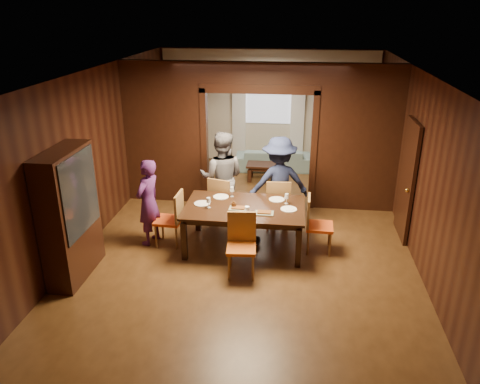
# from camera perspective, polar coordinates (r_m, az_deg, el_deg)

# --- Properties ---
(floor) EXTENTS (9.00, 9.00, 0.00)m
(floor) POSITION_cam_1_polar(r_m,az_deg,el_deg) (8.42, 1.18, -5.67)
(floor) COLOR #4B2D15
(floor) RESTS_ON ground
(ceiling) EXTENTS (5.50, 9.00, 0.02)m
(ceiling) POSITION_cam_1_polar(r_m,az_deg,el_deg) (7.53, 1.35, 14.29)
(ceiling) COLOR silver
(ceiling) RESTS_ON room_walls
(room_walls) EXTENTS (5.52, 9.01, 2.90)m
(room_walls) POSITION_cam_1_polar(r_m,az_deg,el_deg) (9.64, 2.43, 7.52)
(room_walls) COLOR black
(room_walls) RESTS_ON floor
(person_purple) EXTENTS (0.52, 0.64, 1.52)m
(person_purple) POSITION_cam_1_polar(r_m,az_deg,el_deg) (8.13, -11.11, -1.24)
(person_purple) COLOR #4E205D
(person_purple) RESTS_ON floor
(person_grey) EXTENTS (0.86, 0.67, 1.76)m
(person_grey) POSITION_cam_1_polar(r_m,az_deg,el_deg) (8.76, -2.23, 1.75)
(person_grey) COLOR slate
(person_grey) RESTS_ON floor
(person_navy) EXTENTS (1.25, 0.92, 1.73)m
(person_navy) POSITION_cam_1_polar(r_m,az_deg,el_deg) (8.58, 4.75, 1.12)
(person_navy) COLOR #1A2243
(person_navy) RESTS_ON floor
(sofa) EXTENTS (1.92, 0.86, 0.55)m
(sofa) POSITION_cam_1_polar(r_m,az_deg,el_deg) (11.86, 4.07, 4.05)
(sofa) COLOR #7CA0A3
(sofa) RESTS_ON floor
(serving_bowl) EXTENTS (0.36, 0.36, 0.09)m
(serving_bowl) POSITION_cam_1_polar(r_m,az_deg,el_deg) (7.87, 1.32, -1.26)
(serving_bowl) COLOR black
(serving_bowl) RESTS_ON dining_table
(dining_table) EXTENTS (2.00, 1.24, 0.76)m
(dining_table) POSITION_cam_1_polar(r_m,az_deg,el_deg) (7.97, 0.55, -4.28)
(dining_table) COLOR black
(dining_table) RESTS_ON floor
(coffee_table) EXTENTS (0.80, 0.50, 0.40)m
(coffee_table) POSITION_cam_1_polar(r_m,az_deg,el_deg) (11.12, 2.91, 2.45)
(coffee_table) COLOR black
(coffee_table) RESTS_ON floor
(chair_left) EXTENTS (0.46, 0.46, 0.97)m
(chair_left) POSITION_cam_1_polar(r_m,az_deg,el_deg) (8.11, -8.71, -3.23)
(chair_left) COLOR #D04213
(chair_left) RESTS_ON floor
(chair_right) EXTENTS (0.45, 0.45, 0.97)m
(chair_right) POSITION_cam_1_polar(r_m,az_deg,el_deg) (7.93, 9.70, -3.94)
(chair_right) COLOR #EF5116
(chair_right) RESTS_ON floor
(chair_far_l) EXTENTS (0.55, 0.55, 0.97)m
(chair_far_l) POSITION_cam_1_polar(r_m,az_deg,el_deg) (8.76, -2.02, -1.05)
(chair_far_l) COLOR orange
(chair_far_l) RESTS_ON floor
(chair_far_r) EXTENTS (0.47, 0.47, 0.97)m
(chair_far_r) POSITION_cam_1_polar(r_m,az_deg,el_deg) (8.69, 4.64, -1.30)
(chair_far_r) COLOR red
(chair_far_r) RESTS_ON floor
(chair_near) EXTENTS (0.48, 0.48, 0.97)m
(chair_near) POSITION_cam_1_polar(r_m,az_deg,el_deg) (7.14, 0.16, -6.64)
(chair_near) COLOR #C15212
(chair_near) RESTS_ON floor
(hutch) EXTENTS (0.40, 1.20, 2.00)m
(hutch) POSITION_cam_1_polar(r_m,az_deg,el_deg) (7.37, -20.05, -2.66)
(hutch) COLOR black
(hutch) RESTS_ON floor
(door_right) EXTENTS (0.06, 0.90, 2.10)m
(door_right) POSITION_cam_1_polar(r_m,az_deg,el_deg) (8.64, 19.70, 1.34)
(door_right) COLOR black
(door_right) RESTS_ON floor
(window_far) EXTENTS (1.20, 0.03, 1.30)m
(window_far) POSITION_cam_1_polar(r_m,az_deg,el_deg) (12.09, 3.50, 11.39)
(window_far) COLOR silver
(window_far) RESTS_ON back_wall
(curtain_left) EXTENTS (0.35, 0.06, 2.40)m
(curtain_left) POSITION_cam_1_polar(r_m,az_deg,el_deg) (12.21, -0.13, 9.38)
(curtain_left) COLOR white
(curtain_left) RESTS_ON back_wall
(curtain_right) EXTENTS (0.35, 0.06, 2.40)m
(curtain_right) POSITION_cam_1_polar(r_m,az_deg,el_deg) (12.12, 7.02, 9.12)
(curtain_right) COLOR white
(curtain_right) RESTS_ON back_wall
(plate_left) EXTENTS (0.27, 0.27, 0.01)m
(plate_left) POSITION_cam_1_polar(r_m,az_deg,el_deg) (7.94, -4.64, -1.41)
(plate_left) COLOR silver
(plate_left) RESTS_ON dining_table
(plate_far_l) EXTENTS (0.27, 0.27, 0.01)m
(plate_far_l) POSITION_cam_1_polar(r_m,az_deg,el_deg) (8.19, -2.34, -0.58)
(plate_far_l) COLOR white
(plate_far_l) RESTS_ON dining_table
(plate_far_r) EXTENTS (0.27, 0.27, 0.01)m
(plate_far_r) POSITION_cam_1_polar(r_m,az_deg,el_deg) (8.10, 4.50, -0.91)
(plate_far_r) COLOR white
(plate_far_r) RESTS_ON dining_table
(plate_right) EXTENTS (0.27, 0.27, 0.01)m
(plate_right) POSITION_cam_1_polar(r_m,az_deg,el_deg) (7.74, 5.96, -2.09)
(plate_right) COLOR white
(plate_right) RESTS_ON dining_table
(plate_near) EXTENTS (0.27, 0.27, 0.01)m
(plate_near) POSITION_cam_1_polar(r_m,az_deg,el_deg) (7.49, 0.16, -2.80)
(plate_near) COLOR white
(plate_near) RESTS_ON dining_table
(platter_a) EXTENTS (0.30, 0.20, 0.04)m
(platter_a) POSITION_cam_1_polar(r_m,az_deg,el_deg) (7.71, -0.22, -1.96)
(platter_a) COLOR gray
(platter_a) RESTS_ON dining_table
(platter_b) EXTENTS (0.30, 0.20, 0.04)m
(platter_b) POSITION_cam_1_polar(r_m,az_deg,el_deg) (7.55, 2.97, -2.52)
(platter_b) COLOR slate
(platter_b) RESTS_ON dining_table
(wineglass_left) EXTENTS (0.08, 0.08, 0.18)m
(wineglass_left) POSITION_cam_1_polar(r_m,az_deg,el_deg) (7.75, -3.85, -1.32)
(wineglass_left) COLOR silver
(wineglass_left) RESTS_ON dining_table
(wineglass_far) EXTENTS (0.08, 0.08, 0.18)m
(wineglass_far) POSITION_cam_1_polar(r_m,az_deg,el_deg) (8.18, -0.98, 0.03)
(wineglass_far) COLOR silver
(wineglass_far) RESTS_ON dining_table
(wineglass_right) EXTENTS (0.08, 0.08, 0.18)m
(wineglass_right) POSITION_cam_1_polar(r_m,az_deg,el_deg) (7.92, 5.70, -0.82)
(wineglass_right) COLOR silver
(wineglass_right) RESTS_ON dining_table
(tumbler) EXTENTS (0.07, 0.07, 0.14)m
(tumbler) POSITION_cam_1_polar(r_m,az_deg,el_deg) (7.49, 0.87, -2.27)
(tumbler) COLOR silver
(tumbler) RESTS_ON dining_table
(condiment_jar) EXTENTS (0.08, 0.08, 0.11)m
(condiment_jar) POSITION_cam_1_polar(r_m,az_deg,el_deg) (7.75, -0.76, -1.54)
(condiment_jar) COLOR #492811
(condiment_jar) RESTS_ON dining_table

